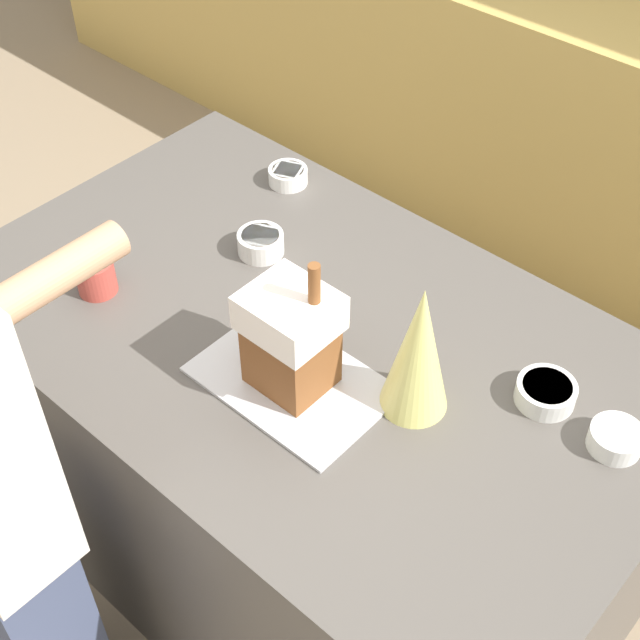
# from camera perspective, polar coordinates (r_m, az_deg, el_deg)

# --- Properties ---
(ground_plane) EXTENTS (12.00, 12.00, 0.00)m
(ground_plane) POSITION_cam_1_polar(r_m,az_deg,el_deg) (2.66, -0.64, -14.51)
(ground_plane) COLOR gray
(back_cabinet_block) EXTENTS (6.00, 0.60, 0.95)m
(back_cabinet_block) POSITION_cam_1_polar(r_m,az_deg,el_deg) (3.42, 19.76, 9.88)
(back_cabinet_block) COLOR tan
(back_cabinet_block) RESTS_ON ground_plane
(kitchen_island) EXTENTS (1.62, 0.98, 0.90)m
(kitchen_island) POSITION_cam_1_polar(r_m,az_deg,el_deg) (2.28, -0.73, -8.69)
(kitchen_island) COLOR #514C47
(kitchen_island) RESTS_ON ground_plane
(baking_tray) EXTENTS (0.39, 0.27, 0.01)m
(baking_tray) POSITION_cam_1_polar(r_m,az_deg,el_deg) (1.84, -1.81, -3.92)
(baking_tray) COLOR silver
(baking_tray) RESTS_ON kitchen_island
(gingerbread_house) EXTENTS (0.17, 0.15, 0.32)m
(gingerbread_house) POSITION_cam_1_polar(r_m,az_deg,el_deg) (1.75, -1.89, -1.15)
(gingerbread_house) COLOR brown
(gingerbread_house) RESTS_ON baking_tray
(decorative_tree) EXTENTS (0.14, 0.14, 0.31)m
(decorative_tree) POSITION_cam_1_polar(r_m,az_deg,el_deg) (1.70, 6.32, -1.91)
(decorative_tree) COLOR #DBD675
(decorative_tree) RESTS_ON kitchen_island
(candy_bowl_near_tray_left) EXTENTS (0.11, 0.11, 0.04)m
(candy_bowl_near_tray_left) POSITION_cam_1_polar(r_m,az_deg,el_deg) (1.81, 18.41, -7.19)
(candy_bowl_near_tray_left) COLOR white
(candy_bowl_near_tray_left) RESTS_ON kitchen_island
(candy_bowl_beside_tree) EXTENTS (0.12, 0.12, 0.04)m
(candy_bowl_beside_tree) POSITION_cam_1_polar(r_m,az_deg,el_deg) (1.85, 14.26, -4.49)
(candy_bowl_beside_tree) COLOR silver
(candy_bowl_beside_tree) RESTS_ON kitchen_island
(candy_bowl_center_rear) EXTENTS (0.10, 0.10, 0.04)m
(candy_bowl_center_rear) POSITION_cam_1_polar(r_m,az_deg,el_deg) (2.35, -2.06, 9.25)
(candy_bowl_center_rear) COLOR white
(candy_bowl_center_rear) RESTS_ON kitchen_island
(candy_bowl_behind_tray) EXTENTS (0.11, 0.11, 0.05)m
(candy_bowl_behind_tray) POSITION_cam_1_polar(r_m,az_deg,el_deg) (2.13, -3.82, 4.98)
(candy_bowl_behind_tray) COLOR silver
(candy_bowl_behind_tray) RESTS_ON kitchen_island
(mug) EXTENTS (0.09, 0.09, 0.08)m
(mug) POSITION_cam_1_polar(r_m,az_deg,el_deg) (2.08, -14.16, 2.72)
(mug) COLOR #B24238
(mug) RESTS_ON kitchen_island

